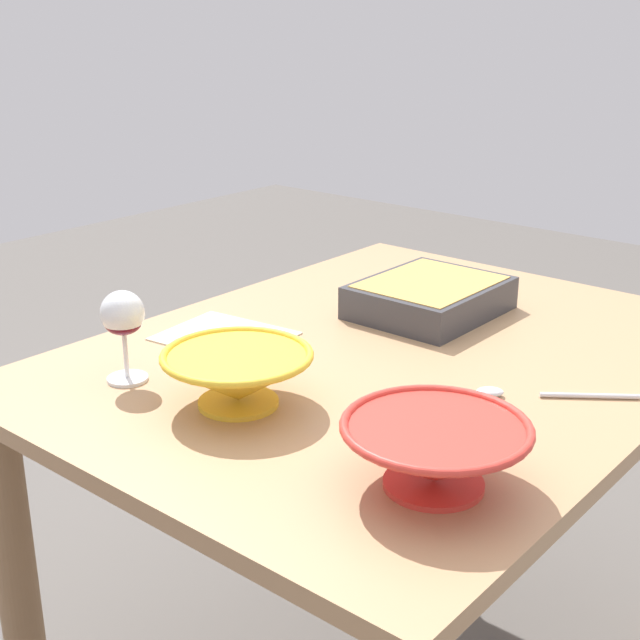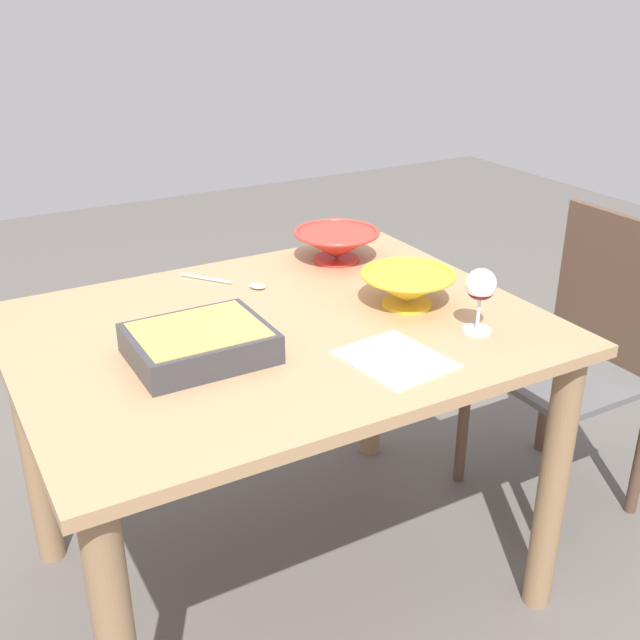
% 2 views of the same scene
% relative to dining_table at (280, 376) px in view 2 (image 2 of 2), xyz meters
% --- Properties ---
extents(ground_plane, '(8.00, 8.00, 0.00)m').
position_rel_dining_table_xyz_m(ground_plane, '(0.00, 0.00, -0.64)').
color(ground_plane, '#5B5651').
extents(dining_table, '(1.23, 0.96, 0.78)m').
position_rel_dining_table_xyz_m(dining_table, '(0.00, 0.00, 0.00)').
color(dining_table, tan).
rests_on(dining_table, ground_plane).
extents(chair, '(0.40, 0.43, 0.91)m').
position_rel_dining_table_xyz_m(chair, '(0.98, -0.08, -0.14)').
color(chair, '#595959').
rests_on(chair, ground_plane).
extents(wine_glass, '(0.07, 0.07, 0.16)m').
position_rel_dining_table_xyz_m(wine_glass, '(0.38, -0.26, 0.25)').
color(wine_glass, white).
rests_on(wine_glass, dining_table).
extents(casserole_dish, '(0.29, 0.24, 0.07)m').
position_rel_dining_table_xyz_m(casserole_dish, '(-0.23, -0.07, 0.18)').
color(casserole_dish, '#38383D').
rests_on(casserole_dish, dining_table).
extents(mixing_bowl, '(0.25, 0.25, 0.09)m').
position_rel_dining_table_xyz_m(mixing_bowl, '(0.35, 0.32, 0.19)').
color(mixing_bowl, red).
rests_on(mixing_bowl, dining_table).
extents(small_bowl, '(0.24, 0.24, 0.09)m').
position_rel_dining_table_xyz_m(small_bowl, '(0.33, -0.05, 0.19)').
color(small_bowl, yellow).
rests_on(small_bowl, dining_table).
extents(serving_spoon, '(0.17, 0.22, 0.01)m').
position_rel_dining_table_xyz_m(serving_spoon, '(0.02, 0.28, 0.15)').
color(serving_spoon, silver).
rests_on(serving_spoon, dining_table).
extents(napkin, '(0.22, 0.25, 0.00)m').
position_rel_dining_table_xyz_m(napkin, '(0.14, -0.29, 0.14)').
color(napkin, beige).
rests_on(napkin, dining_table).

